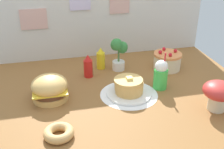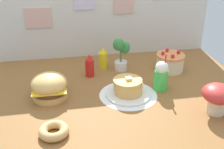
{
  "view_description": "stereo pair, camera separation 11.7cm",
  "coord_description": "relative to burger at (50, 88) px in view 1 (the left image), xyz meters",
  "views": [
    {
      "loc": [
        -0.49,
        -1.84,
        1.16
      ],
      "look_at": [
        -0.02,
        0.15,
        0.13
      ],
      "focal_mm": 44.79,
      "sensor_mm": 36.0,
      "label": 1
    },
    {
      "loc": [
        -0.37,
        -1.87,
        1.16
      ],
      "look_at": [
        -0.02,
        0.15,
        0.13
      ],
      "focal_mm": 44.79,
      "sensor_mm": 36.0,
      "label": 2
    }
  ],
  "objects": [
    {
      "name": "pancake_stack",
      "position": [
        0.61,
        -0.08,
        -0.03
      ],
      "size": [
        0.36,
        0.36,
        0.16
      ],
      "color": "white",
      "rests_on": "doily_mat"
    },
    {
      "name": "ground_plane",
      "position": [
        0.52,
        -0.1,
        -0.11
      ],
      "size": [
        2.28,
        1.8,
        0.02
      ],
      "primitive_type": "cube",
      "color": "brown"
    },
    {
      "name": "cream_soda_cup",
      "position": [
        0.9,
        -0.03,
        0.03
      ],
      "size": [
        0.12,
        0.12,
        0.32
      ],
      "color": "green",
      "rests_on": "ground_plane"
    },
    {
      "name": "mushroom_stool",
      "position": [
        1.18,
        -0.43,
        0.04
      ],
      "size": [
        0.23,
        0.23,
        0.22
      ],
      "color": "beige",
      "rests_on": "ground_plane"
    },
    {
      "name": "donut_pink_glaze",
      "position": [
        0.03,
        -0.48,
        -0.06
      ],
      "size": [
        0.2,
        0.2,
        0.06
      ],
      "color": "tan",
      "rests_on": "ground_plane"
    },
    {
      "name": "ketchup_bottle",
      "position": [
        0.35,
        0.32,
        0.0
      ],
      "size": [
        0.08,
        0.08,
        0.21
      ],
      "color": "red",
      "rests_on": "ground_plane"
    },
    {
      "name": "mustard_bottle",
      "position": [
        0.49,
        0.46,
        0.0
      ],
      "size": [
        0.08,
        0.08,
        0.21
      ],
      "color": "yellow",
      "rests_on": "ground_plane"
    },
    {
      "name": "burger",
      "position": [
        0.0,
        0.0,
        0.0
      ],
      "size": [
        0.28,
        0.28,
        0.2
      ],
      "color": "#DBA859",
      "rests_on": "ground_plane"
    },
    {
      "name": "potted_plant",
      "position": [
        0.65,
        0.39,
        0.08
      ],
      "size": [
        0.16,
        0.12,
        0.32
      ],
      "color": "white",
      "rests_on": "ground_plane"
    },
    {
      "name": "doily_mat",
      "position": [
        0.62,
        -0.08,
        -0.09
      ],
      "size": [
        0.47,
        0.47,
        0.0
      ],
      "primitive_type": "cylinder",
      "color": "white",
      "rests_on": "ground_plane"
    },
    {
      "name": "back_wall",
      "position": [
        0.52,
        0.8,
        0.34
      ],
      "size": [
        2.28,
        0.04,
        0.87
      ],
      "color": "beige",
      "rests_on": "ground_plane"
    },
    {
      "name": "layer_cake",
      "position": [
        1.11,
        0.31,
        -0.01
      ],
      "size": [
        0.26,
        0.26,
        0.19
      ],
      "color": "beige",
      "rests_on": "ground_plane"
    }
  ]
}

